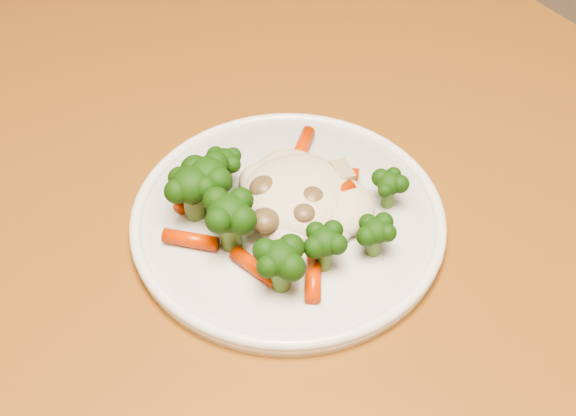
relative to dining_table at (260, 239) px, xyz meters
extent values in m
cube|color=#965922|center=(0.00, 0.00, 0.07)|extent=(1.48, 1.22, 0.04)
cube|color=#965922|center=(-0.43, 0.53, -0.30)|extent=(0.08, 0.08, 0.71)
cylinder|color=white|center=(0.06, -0.03, 0.10)|extent=(0.26, 0.26, 0.01)
ellipsoid|color=beige|center=(0.06, -0.02, 0.12)|extent=(0.11, 0.10, 0.04)
ellipsoid|color=black|center=(0.00, -0.08, 0.13)|extent=(0.05, 0.05, 0.05)
ellipsoid|color=black|center=(0.05, -0.09, 0.13)|extent=(0.05, 0.05, 0.05)
ellipsoid|color=black|center=(0.10, -0.09, 0.12)|extent=(0.05, 0.05, 0.04)
ellipsoid|color=black|center=(0.11, -0.06, 0.12)|extent=(0.04, 0.04, 0.04)
ellipsoid|color=black|center=(0.14, -0.02, 0.12)|extent=(0.04, 0.04, 0.03)
ellipsoid|color=black|center=(0.12, 0.03, 0.12)|extent=(0.03, 0.03, 0.03)
ellipsoid|color=black|center=(0.00, -0.04, 0.12)|extent=(0.04, 0.04, 0.04)
ellipsoid|color=black|center=(0.00, -0.06, 0.13)|extent=(0.05, 0.05, 0.05)
cylinder|color=#E63C05|center=(0.02, 0.03, 0.11)|extent=(0.03, 0.05, 0.01)
cylinder|color=#E63C05|center=(0.07, 0.03, 0.11)|extent=(0.04, 0.03, 0.01)
cylinder|color=#E63C05|center=(0.10, 0.00, 0.11)|extent=(0.04, 0.04, 0.01)
cylinder|color=#E63C05|center=(-0.02, -0.07, 0.11)|extent=(0.02, 0.04, 0.01)
cylinder|color=#E63C05|center=(0.02, -0.11, 0.11)|extent=(0.04, 0.03, 0.01)
cylinder|color=#E63C05|center=(0.08, -0.10, 0.11)|extent=(0.04, 0.01, 0.01)
cylinder|color=#E63C05|center=(0.12, -0.08, 0.11)|extent=(0.03, 0.04, 0.01)
cylinder|color=#E63C05|center=(0.09, -0.01, 0.12)|extent=(0.02, 0.05, 0.01)
ellipsoid|color=brown|center=(0.07, -0.02, 0.12)|extent=(0.03, 0.03, 0.02)
ellipsoid|color=brown|center=(0.08, -0.04, 0.12)|extent=(0.02, 0.02, 0.02)
ellipsoid|color=brown|center=(0.04, -0.04, 0.12)|extent=(0.02, 0.02, 0.02)
ellipsoid|color=brown|center=(0.06, -0.06, 0.12)|extent=(0.02, 0.02, 0.02)
ellipsoid|color=brown|center=(0.08, -0.02, 0.12)|extent=(0.03, 0.03, 0.02)
cube|color=tan|center=(0.05, 0.01, 0.12)|extent=(0.02, 0.02, 0.01)
cube|color=tan|center=(0.08, 0.02, 0.12)|extent=(0.03, 0.02, 0.01)
cube|color=tan|center=(0.04, 0.00, 0.12)|extent=(0.02, 0.02, 0.01)
camera|label=1|loc=(0.31, -0.35, 0.54)|focal=45.00mm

